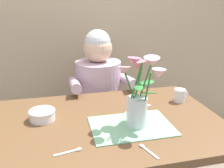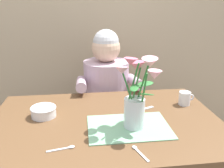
{
  "view_description": "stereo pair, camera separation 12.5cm",
  "coord_description": "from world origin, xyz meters",
  "px_view_note": "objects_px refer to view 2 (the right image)",
  "views": [
    {
      "loc": [
        -0.23,
        -1.1,
        1.33
      ],
      "look_at": [
        0.04,
        0.05,
        0.92
      ],
      "focal_mm": 38.6,
      "sensor_mm": 36.0,
      "label": 1
    },
    {
      "loc": [
        -0.11,
        -1.12,
        1.33
      ],
      "look_at": [
        0.04,
        0.05,
        0.92
      ],
      "focal_mm": 38.6,
      "sensor_mm": 36.0,
      "label": 2
    }
  ],
  "objects_px": {
    "seated_person": "(107,103)",
    "flower_vase": "(137,96)",
    "ceramic_bowl": "(44,111)",
    "coffee_cup": "(185,98)",
    "dinner_knife": "(140,110)"
  },
  "relations": [
    {
      "from": "seated_person",
      "to": "flower_vase",
      "type": "xyz_separation_m",
      "value": [
        0.07,
        -0.71,
        0.34
      ]
    },
    {
      "from": "ceramic_bowl",
      "to": "seated_person",
      "type": "bearing_deg",
      "value": 53.68
    },
    {
      "from": "flower_vase",
      "to": "coffee_cup",
      "type": "height_order",
      "value": "flower_vase"
    },
    {
      "from": "flower_vase",
      "to": "coffee_cup",
      "type": "xyz_separation_m",
      "value": [
        0.35,
        0.23,
        -0.13
      ]
    },
    {
      "from": "ceramic_bowl",
      "to": "coffee_cup",
      "type": "relative_size",
      "value": 1.46
    },
    {
      "from": "dinner_knife",
      "to": "coffee_cup",
      "type": "height_order",
      "value": "coffee_cup"
    },
    {
      "from": "seated_person",
      "to": "dinner_knife",
      "type": "distance_m",
      "value": 0.58
    },
    {
      "from": "seated_person",
      "to": "coffee_cup",
      "type": "relative_size",
      "value": 12.2
    },
    {
      "from": "dinner_knife",
      "to": "ceramic_bowl",
      "type": "bearing_deg",
      "value": 157.91
    },
    {
      "from": "dinner_knife",
      "to": "seated_person",
      "type": "bearing_deg",
      "value": 81.82
    },
    {
      "from": "seated_person",
      "to": "coffee_cup",
      "type": "xyz_separation_m",
      "value": [
        0.42,
        -0.48,
        0.22
      ]
    },
    {
      "from": "seated_person",
      "to": "coffee_cup",
      "type": "bearing_deg",
      "value": -52.86
    },
    {
      "from": "flower_vase",
      "to": "ceramic_bowl",
      "type": "relative_size",
      "value": 2.63
    },
    {
      "from": "ceramic_bowl",
      "to": "flower_vase",
      "type": "bearing_deg",
      "value": -20.59
    },
    {
      "from": "flower_vase",
      "to": "dinner_knife",
      "type": "xyz_separation_m",
      "value": [
        0.06,
        0.18,
        -0.16
      ]
    }
  ]
}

